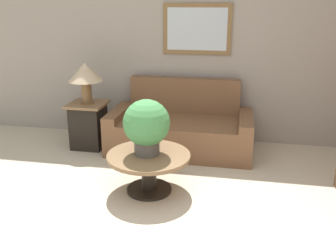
{
  "coord_description": "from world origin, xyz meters",
  "views": [
    {
      "loc": [
        0.6,
        -2.5,
        1.96
      ],
      "look_at": [
        -0.2,
        1.72,
        0.59
      ],
      "focal_mm": 40.0,
      "sensor_mm": 36.0,
      "label": 1
    }
  ],
  "objects_px": {
    "side_table": "(89,125)",
    "table_lamp": "(85,74)",
    "couch_main": "(181,129)",
    "coffee_table": "(149,164)",
    "potted_plant_on_table": "(147,125)"
  },
  "relations": [
    {
      "from": "coffee_table",
      "to": "side_table",
      "type": "bearing_deg",
      "value": 135.63
    },
    {
      "from": "potted_plant_on_table",
      "to": "table_lamp",
      "type": "bearing_deg",
      "value": 135.3
    },
    {
      "from": "side_table",
      "to": "table_lamp",
      "type": "distance_m",
      "value": 0.71
    },
    {
      "from": "couch_main",
      "to": "side_table",
      "type": "bearing_deg",
      "value": -173.6
    },
    {
      "from": "couch_main",
      "to": "coffee_table",
      "type": "height_order",
      "value": "couch_main"
    },
    {
      "from": "couch_main",
      "to": "table_lamp",
      "type": "relative_size",
      "value": 3.45
    },
    {
      "from": "couch_main",
      "to": "side_table",
      "type": "distance_m",
      "value": 1.28
    },
    {
      "from": "couch_main",
      "to": "side_table",
      "type": "relative_size",
      "value": 3.01
    },
    {
      "from": "side_table",
      "to": "potted_plant_on_table",
      "type": "height_order",
      "value": "potted_plant_on_table"
    },
    {
      "from": "coffee_table",
      "to": "table_lamp",
      "type": "height_order",
      "value": "table_lamp"
    },
    {
      "from": "table_lamp",
      "to": "coffee_table",
      "type": "bearing_deg",
      "value": -44.37
    },
    {
      "from": "table_lamp",
      "to": "potted_plant_on_table",
      "type": "distance_m",
      "value": 1.58
    },
    {
      "from": "couch_main",
      "to": "coffee_table",
      "type": "xyz_separation_m",
      "value": [
        -0.15,
        -1.24,
        0.02
      ]
    },
    {
      "from": "coffee_table",
      "to": "side_table",
      "type": "height_order",
      "value": "side_table"
    },
    {
      "from": "couch_main",
      "to": "side_table",
      "type": "height_order",
      "value": "couch_main"
    }
  ]
}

